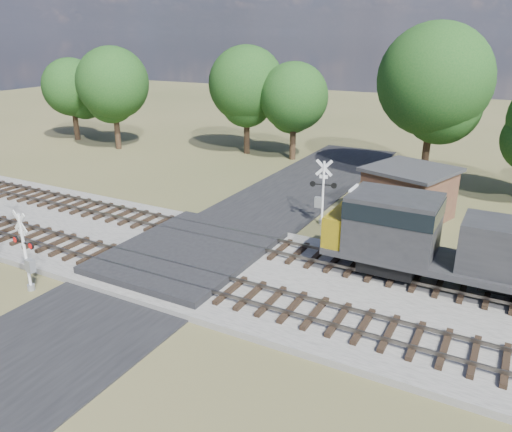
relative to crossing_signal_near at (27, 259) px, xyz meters
The scene contains 10 objects.
ground 7.34m from the crossing_signal_near, 53.06° to the left, with size 160.00×160.00×0.00m, color #454A27.
ballast_bed 15.67m from the crossing_signal_near, 23.53° to the left, with size 140.00×10.00×0.30m, color gray.
road 7.33m from the crossing_signal_near, 53.06° to the left, with size 7.00×60.00×0.08m, color black.
crossing_panel 7.68m from the crossing_signal_near, 55.33° to the left, with size 7.00×9.00×0.62m, color #262628.
track_near 8.40m from the crossing_signal_near, 26.66° to the left, with size 140.00×2.60×0.33m.
track_far 11.53m from the crossing_signal_near, 49.60° to the left, with size 140.00×2.60×0.33m.
crossing_signal_near is the anchor object (origin of this frame).
crossing_signal_far 16.47m from the crossing_signal_near, 59.33° to the left, with size 1.63×0.42×4.07m.
equipment_shed 21.95m from the crossing_signal_near, 54.36° to the left, with size 6.01×6.01×3.25m.
treeline 28.27m from the crossing_signal_near, 68.62° to the left, with size 76.11×11.42×11.94m.
Camera 1 is at (14.28, -18.57, 11.06)m, focal length 35.00 mm.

